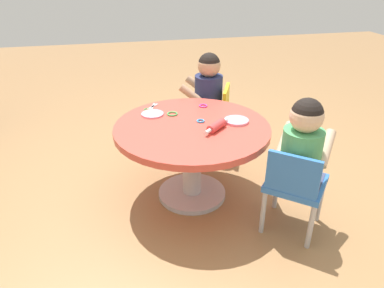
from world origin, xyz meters
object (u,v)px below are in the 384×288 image
(seated_child_left, at_px, (302,145))
(rolling_pin, at_px, (217,126))
(child_chair_right, at_px, (212,115))
(craft_scissors, at_px, (151,108))
(craft_table, at_px, (192,142))
(child_chair_left, at_px, (295,185))
(seated_child_right, at_px, (208,87))

(seated_child_left, bearing_deg, rolling_pin, 48.64)
(child_chair_right, relative_size, rolling_pin, 2.90)
(craft_scissors, bearing_deg, craft_table, -146.26)
(rolling_pin, height_order, craft_scissors, rolling_pin)
(child_chair_left, relative_size, rolling_pin, 2.90)
(seated_child_left, height_order, craft_scissors, seated_child_left)
(craft_scissors, bearing_deg, child_chair_right, -62.12)
(craft_table, relative_size, child_chair_left, 1.75)
(seated_child_right, bearing_deg, child_chair_left, -168.33)
(child_chair_left, relative_size, child_chair_right, 1.00)
(rolling_pin, bearing_deg, craft_scissors, 39.51)
(seated_child_left, height_order, rolling_pin, seated_child_left)
(craft_table, height_order, rolling_pin, rolling_pin)
(seated_child_left, distance_m, child_chair_right, 1.05)
(craft_table, height_order, craft_scissors, craft_scissors)
(craft_scissors, bearing_deg, rolling_pin, -140.49)
(seated_child_left, distance_m, rolling_pin, 0.49)
(seated_child_left, height_order, child_chair_right, seated_child_left)
(rolling_pin, bearing_deg, seated_child_left, -131.36)
(child_chair_right, bearing_deg, seated_child_right, 66.50)
(child_chair_left, bearing_deg, rolling_pin, 44.02)
(child_chair_left, distance_m, seated_child_right, 1.09)
(seated_child_right, relative_size, craft_scissors, 3.61)
(child_chair_right, bearing_deg, seated_child_left, -168.39)
(rolling_pin, bearing_deg, child_chair_left, -135.98)
(child_chair_left, bearing_deg, seated_child_left, -40.60)
(child_chair_right, height_order, seated_child_right, seated_child_right)
(child_chair_right, height_order, craft_scissors, child_chair_right)
(craft_table, distance_m, child_chair_left, 0.66)
(craft_table, distance_m, craft_scissors, 0.40)
(craft_table, bearing_deg, craft_scissors, 33.74)
(craft_table, relative_size, child_chair_right, 1.75)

